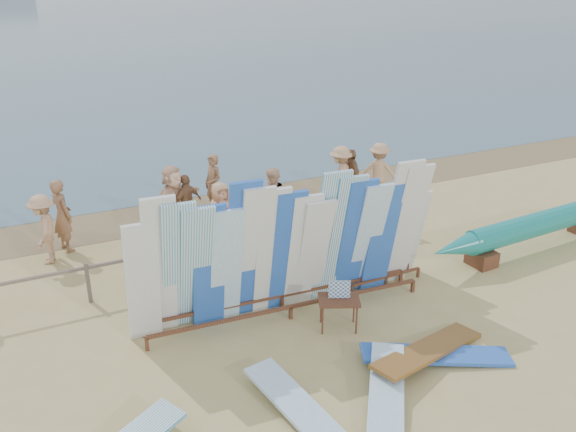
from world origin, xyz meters
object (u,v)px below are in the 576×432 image
stroller (232,240)px  beachgoer_7 (213,185)px  beach_chair_right (229,243)px  beachgoer_5 (174,200)px  flat_board_d (436,360)px  beachgoer_3 (44,229)px  flat_board_c (427,359)px  beach_chair_left (189,255)px  beachgoer_8 (272,200)px  vendor_table (339,313)px  flat_board_a (304,420)px  beachgoer_10 (350,177)px  beachgoer_1 (62,215)px  main_surfboard_rack (287,252)px  flat_board_b (386,408)px  beachgoer_9 (340,177)px  side_surfboard_rack (383,238)px  beachgoer_4 (187,203)px  beachgoer_extra_0 (379,171)px  outrigger_canoe (539,225)px  beachgoer_6 (221,214)px

stroller → beachgoer_7: bearing=75.2°
beach_chair_right → beachgoer_5: bearing=105.0°
flat_board_d → beachgoer_3: 9.27m
flat_board_c → beach_chair_left: bearing=10.1°
beachgoer_3 → beachgoer_7: 4.74m
stroller → beachgoer_8: beachgoer_8 is taller
vendor_table → beach_chair_right: size_ratio=1.35×
flat_board_a → beachgoer_10: (5.39, 7.64, 0.84)m
flat_board_a → beachgoer_1: (-2.54, 8.01, 0.92)m
main_surfboard_rack → flat_board_b: main_surfboard_rack is taller
flat_board_d → beachgoer_9: 7.58m
flat_board_b → beachgoer_9: beachgoer_9 is taller
side_surfboard_rack → vendor_table: (-1.78, -1.20, -0.74)m
side_surfboard_rack → beachgoer_7: (-1.99, 5.47, -0.23)m
vendor_table → beachgoer_1: bearing=150.3°
beach_chair_right → beachgoer_1: 4.10m
beachgoer_10 → beachgoer_4: bearing=-89.5°
vendor_table → flat_board_d: (1.06, -1.67, -0.35)m
beachgoer_extra_0 → outrigger_canoe: bearing=147.5°
side_surfboard_rack → beachgoer_extra_0: (2.82, 4.42, -0.22)m
flat_board_a → beachgoer_8: (2.55, 6.87, 0.86)m
flat_board_c → beachgoer_5: 7.86m
beachgoer_6 → beachgoer_10: 4.48m
vendor_table → beach_chair_left: 4.26m
flat_board_a → outrigger_canoe: bearing=10.8°
outrigger_canoe → beachgoer_7: beachgoer_7 is taller
beachgoer_7 → beachgoer_extra_0: (4.81, -1.05, 0.01)m
beachgoer_9 → beachgoer_8: size_ratio=1.06×
side_surfboard_rack → vendor_table: side_surfboard_rack is taller
beach_chair_left → beachgoer_8: (2.60, 0.98, 0.61)m
beachgoer_3 → flat_board_d: bearing=53.2°
flat_board_d → main_surfboard_rack: bearing=57.2°
main_surfboard_rack → beachgoer_1: (-3.65, 5.03, -0.46)m
flat_board_c → beachgoer_9: size_ratio=1.48×
outrigger_canoe → beachgoer_8: size_ratio=3.97×
beach_chair_left → beachgoer_extra_0: (6.43, 1.77, 0.61)m
main_surfboard_rack → beachgoer_4: size_ratio=3.87×
flat_board_c → beach_chair_left: size_ratio=3.06×
flat_board_b → beachgoer_1: (-3.85, 8.33, 0.92)m
beachgoer_7 → flat_board_d: bearing=-8.5°
vendor_table → beachgoer_9: beachgoer_9 is taller
flat_board_b → beachgoer_4: beachgoer_4 is taller
side_surfboard_rack → beachgoer_5: (-3.37, 4.60, -0.16)m
beachgoer_8 → flat_board_c: bearing=27.4°
flat_board_d → beach_chair_left: bearing=51.4°
beachgoer_6 → beachgoer_9: (3.98, 0.97, 0.08)m
flat_board_b → beachgoer_4: (-0.78, 8.10, 0.79)m
beach_chair_right → beachgoer_4: (-0.54, 1.60, 0.57)m
vendor_table → beachgoer_4: beachgoer_4 is taller
flat_board_a → beachgoer_3: beachgoer_3 is taller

